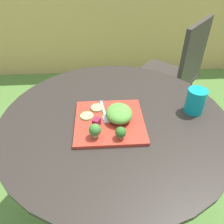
# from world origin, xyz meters

# --- Properties ---
(ground_plane) EXTENTS (12.00, 12.00, 0.00)m
(ground_plane) POSITION_xyz_m (0.00, 0.00, 0.00)
(ground_plane) COLOR #4C7533
(bamboo_fence) EXTENTS (8.00, 0.08, 1.33)m
(bamboo_fence) POSITION_xyz_m (0.00, 1.82, 0.67)
(bamboo_fence) COLOR tan
(bamboo_fence) RESTS_ON ground_plane
(patio_table) EXTENTS (0.97, 0.97, 0.71)m
(patio_table) POSITION_xyz_m (0.00, 0.00, 0.48)
(patio_table) COLOR #28231E
(patio_table) RESTS_ON ground_plane
(patio_chair) EXTENTS (0.62, 0.62, 0.90)m
(patio_chair) POSITION_xyz_m (0.53, 0.77, 0.53)
(patio_chair) COLOR #332D28
(patio_chair) RESTS_ON ground_plane
(salad_plate) EXTENTS (0.28, 0.28, 0.01)m
(salad_plate) POSITION_xyz_m (-0.02, -0.04, 0.72)
(salad_plate) COLOR #AD3323
(salad_plate) RESTS_ON patio_table
(drinking_glass) EXTENTS (0.08, 0.08, 0.11)m
(drinking_glass) POSITION_xyz_m (0.35, 0.02, 0.76)
(drinking_glass) COLOR #0F8C93
(drinking_glass) RESTS_ON patio_table
(fork) EXTENTS (0.04, 0.15, 0.00)m
(fork) POSITION_xyz_m (-0.04, 0.00, 0.73)
(fork) COLOR silver
(fork) RESTS_ON salad_plate
(lettuce_mound) EXTENTS (0.11, 0.13, 0.06)m
(lettuce_mound) POSITION_xyz_m (0.02, -0.03, 0.75)
(lettuce_mound) COLOR #519338
(lettuce_mound) RESTS_ON salad_plate
(broccoli_floret_0) EXTENTS (0.05, 0.05, 0.06)m
(broccoli_floret_0) POSITION_xyz_m (-0.08, -0.13, 0.76)
(broccoli_floret_0) COLOR #99B770
(broccoli_floret_0) RESTS_ON salad_plate
(broccoli_floret_1) EXTENTS (0.04, 0.04, 0.05)m
(broccoli_floret_1) POSITION_xyz_m (0.01, -0.15, 0.75)
(broccoli_floret_1) COLOR #99B770
(broccoli_floret_1) RESTS_ON salad_plate
(cucumber_slice_0) EXTENTS (0.05, 0.05, 0.01)m
(cucumber_slice_0) POSITION_xyz_m (-0.12, -0.01, 0.73)
(cucumber_slice_0) COLOR #8EB766
(cucumber_slice_0) RESTS_ON salad_plate
(cucumber_slice_1) EXTENTS (0.06, 0.06, 0.01)m
(cucumber_slice_1) POSITION_xyz_m (-0.07, 0.04, 0.73)
(cucumber_slice_1) COLOR #8EB766
(cucumber_slice_1) RESTS_ON salad_plate
(beet_chunk_0) EXTENTS (0.04, 0.04, 0.03)m
(beet_chunk_0) POSITION_xyz_m (-0.08, -0.07, 0.74)
(beet_chunk_0) COLOR maroon
(beet_chunk_0) RESTS_ON salad_plate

